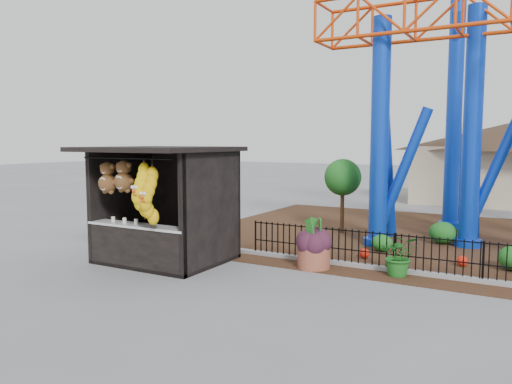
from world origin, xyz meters
The scene contains 9 objects.
ground centered at (0.00, 0.00, 0.00)m, with size 120.00×120.00×0.00m, color slate.
mulch_bed centered at (4.00, 8.00, 0.01)m, with size 18.00×12.00×0.02m, color #331E11.
curb centered at (4.00, 3.00, 0.06)m, with size 18.00×0.18×0.12m, color gray.
prize_booth centered at (-3.00, 0.89, 1.53)m, with size 3.50×3.40×3.12m.
picket_fence centered at (4.90, 3.00, 0.50)m, with size 12.20×0.06×1.00m, color black, non-canonical shape.
terracotta_planter centered at (0.86, 2.40, 0.29)m, with size 0.84×0.84×0.58m, color brown.
planter_foliage centered at (0.86, 2.40, 0.90)m, with size 0.70×0.70×0.64m, color #341524.
potted_plant centered at (2.97, 2.70, 0.51)m, with size 0.92×0.80×1.02m, color #2B581A.
landscaping centered at (4.82, 5.82, 0.31)m, with size 7.31×3.79×0.69m.
Camera 1 is at (5.76, -9.32, 3.26)m, focal length 35.00 mm.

